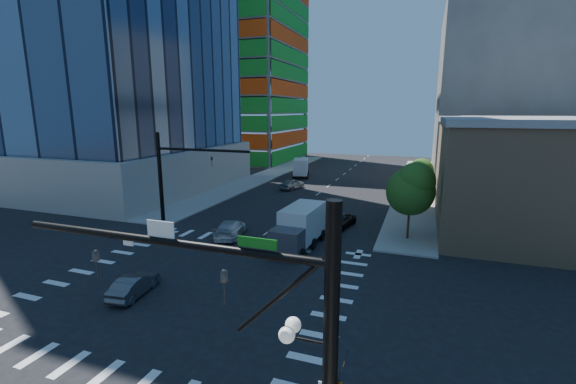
% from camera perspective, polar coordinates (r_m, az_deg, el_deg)
% --- Properties ---
extents(ground, '(160.00, 160.00, 0.00)m').
position_cam_1_polar(ground, '(26.67, -13.11, -13.22)').
color(ground, black).
rests_on(ground, ground).
extents(road_markings, '(20.00, 20.00, 0.01)m').
position_cam_1_polar(road_markings, '(26.67, -13.11, -13.21)').
color(road_markings, silver).
rests_on(road_markings, ground).
extents(sidewalk_ne, '(5.00, 60.00, 0.15)m').
position_cam_1_polar(sidewalk_ne, '(61.17, 18.39, 0.86)').
color(sidewalk_ne, gray).
rests_on(sidewalk_ne, ground).
extents(sidewalk_nw, '(5.00, 60.00, 0.15)m').
position_cam_1_polar(sidewalk_nw, '(66.43, -3.68, 2.29)').
color(sidewalk_nw, gray).
rests_on(sidewalk_nw, ground).
extents(construction_building, '(25.16, 34.50, 70.60)m').
position_cam_1_polar(construction_building, '(92.65, -7.24, 20.19)').
color(construction_building, slate).
rests_on(construction_building, ground).
extents(commercial_building, '(20.50, 22.50, 10.60)m').
position_cam_1_polar(commercial_building, '(44.10, 34.62, 2.16)').
color(commercial_building, tan).
rests_on(commercial_building, ground).
extents(bg_building_ne, '(24.00, 30.00, 28.00)m').
position_cam_1_polar(bg_building_ne, '(76.41, 30.60, 12.44)').
color(bg_building_ne, '#67645D').
rests_on(bg_building_ne, ground).
extents(signal_mast_se, '(10.51, 2.48, 9.00)m').
position_cam_1_polar(signal_mast_se, '(11.00, 1.37, -22.32)').
color(signal_mast_se, black).
rests_on(signal_mast_se, sidewalk_se).
extents(signal_mast_nw, '(10.20, 0.40, 9.00)m').
position_cam_1_polar(signal_mast_nw, '(39.78, -16.76, 3.19)').
color(signal_mast_nw, black).
rests_on(signal_mast_nw, sidewalk_nw).
extents(tree_south, '(4.16, 4.16, 6.82)m').
position_cam_1_polar(tree_south, '(34.67, 17.92, 0.54)').
color(tree_south, '#382316').
rests_on(tree_south, sidewalk_ne).
extents(tree_north, '(3.54, 3.52, 5.78)m').
position_cam_1_polar(tree_north, '(46.61, 18.76, 2.41)').
color(tree_north, '#382316').
rests_on(tree_north, sidewalk_ne).
extents(car_nb_far, '(3.07, 5.01, 1.30)m').
position_cam_1_polar(car_nb_far, '(38.05, 7.49, -4.26)').
color(car_nb_far, black).
rests_on(car_nb_far, ground).
extents(car_sb_near, '(3.28, 5.56, 1.51)m').
position_cam_1_polar(car_sb_near, '(35.35, -8.52, -5.37)').
color(car_sb_near, silver).
rests_on(car_sb_near, ground).
extents(car_sb_mid, '(2.92, 4.86, 1.55)m').
position_cam_1_polar(car_sb_mid, '(55.99, 0.58, 1.22)').
color(car_sb_mid, '#999CA0').
rests_on(car_sb_mid, ground).
extents(car_sb_cross, '(1.86, 4.07, 1.29)m').
position_cam_1_polar(car_sb_cross, '(26.23, -21.81, -12.69)').
color(car_sb_cross, '#494A4E').
rests_on(car_sb_cross, ground).
extents(box_truck_near, '(3.05, 6.52, 3.35)m').
position_cam_1_polar(box_truck_near, '(31.89, 1.53, -5.80)').
color(box_truck_near, black).
rests_on(box_truck_near, ground).
extents(box_truck_far, '(3.98, 6.42, 3.13)m').
position_cam_1_polar(box_truck_far, '(66.79, 1.95, 3.50)').
color(box_truck_far, black).
rests_on(box_truck_far, ground).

